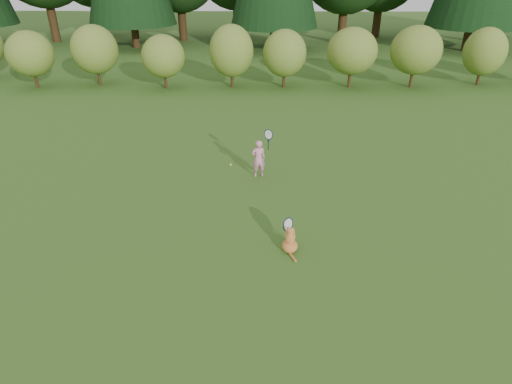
# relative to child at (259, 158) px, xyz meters

# --- Properties ---
(ground) EXTENTS (100.00, 100.00, 0.00)m
(ground) POSITION_rel_child_xyz_m (-0.22, -3.03, -0.54)
(ground) COLOR #255016
(ground) RESTS_ON ground
(shrub_row) EXTENTS (28.00, 3.00, 2.80)m
(shrub_row) POSITION_rel_child_xyz_m (-0.22, 9.97, 0.86)
(shrub_row) COLOR olive
(shrub_row) RESTS_ON ground
(child) EXTENTS (0.58, 0.35, 1.54)m
(child) POSITION_rel_child_xyz_m (0.00, 0.00, 0.00)
(child) COLOR pink
(child) RESTS_ON ground
(cat) EXTENTS (0.38, 0.72, 0.73)m
(cat) POSITION_rel_child_xyz_m (0.68, -3.38, -0.26)
(cat) COLOR #B45122
(cat) RESTS_ON ground
(tennis_ball) EXTENTS (0.06, 0.06, 0.06)m
(tennis_ball) POSITION_rel_child_xyz_m (-0.65, -1.11, 0.30)
(tennis_ball) COLOR #BCCD18
(tennis_ball) RESTS_ON ground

